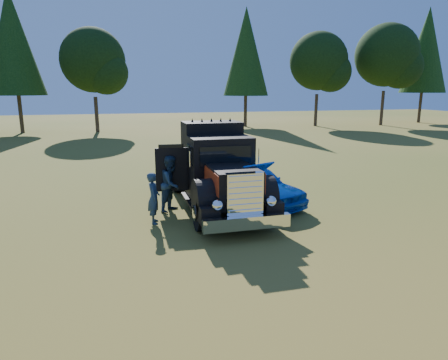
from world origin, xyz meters
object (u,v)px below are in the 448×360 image
Objects in this scene: diamond_t_truck at (217,173)px; spectator_near at (154,198)px; spectator_far at (172,183)px; hotrod_coupe at (253,185)px.

spectator_near is (-2.32, -1.03, -0.47)m from diamond_t_truck.
spectator_near is 0.84× the size of spectator_far.
diamond_t_truck reaches higher than spectator_far.
hotrod_coupe is 3.01m from spectator_far.
spectator_near is at bearing -162.05° from hotrod_coupe.
spectator_near is 1.38m from spectator_far.
diamond_t_truck reaches higher than spectator_near.
spectator_far is (-1.59, 0.13, -0.31)m from diamond_t_truck.
spectator_far is at bearing -28.21° from spectator_near.
spectator_far is at bearing 175.17° from diamond_t_truck.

